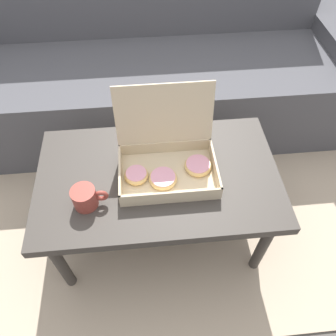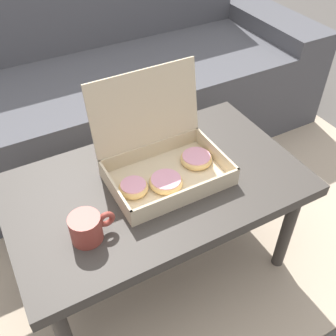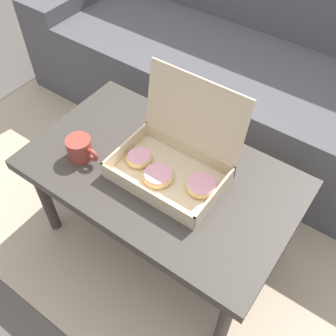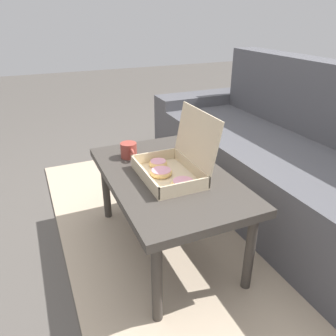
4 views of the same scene
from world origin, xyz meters
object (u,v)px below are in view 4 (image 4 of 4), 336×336
(pastry_box, at_px, (174,165))
(coffee_mug, at_px, (129,150))
(coffee_table, at_px, (167,183))
(couch, at_px, (298,169))

(pastry_box, relative_size, coffee_mug, 2.86)
(coffee_table, bearing_deg, coffee_mug, -157.83)
(pastry_box, distance_m, coffee_mug, 0.33)
(pastry_box, xyz_separation_m, coffee_mug, (-0.30, -0.13, -0.02))
(couch, relative_size, pastry_box, 6.69)
(couch, height_order, pastry_box, couch)
(coffee_table, height_order, pastry_box, pastry_box)
(coffee_table, height_order, coffee_mug, coffee_mug)
(couch, height_order, coffee_mug, couch)
(pastry_box, bearing_deg, couch, 92.61)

